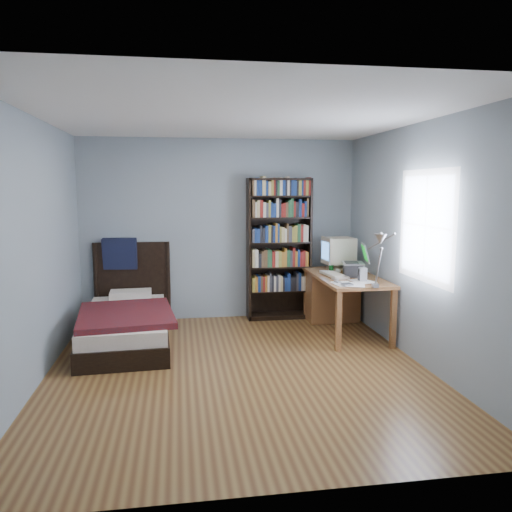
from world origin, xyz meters
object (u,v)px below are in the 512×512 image
desk (335,293)px  crt_monitor (338,251)px  keyboard (334,275)px  bed (127,320)px  laptop (354,267)px  speaker (363,275)px  desk_lamp (380,245)px  soda_can (331,269)px  bookshelf (279,249)px

desk → crt_monitor: (0.06, 0.07, 0.56)m
keyboard → bed: bearing=173.2°
crt_monitor → laptop: bearing=-86.0°
keyboard → speaker: 0.46m
desk → desk_lamp: (-0.05, -1.59, 0.84)m
desk → soda_can: bearing=-120.4°
crt_monitor → speaker: bearing=-89.6°
desk → desk_lamp: size_ratio=2.35×
desk → bed: bearing=-171.5°
keyboard → bed: bed is taller
soda_can → desk: bearing=59.6°
laptop → keyboard: (-0.25, 0.03, -0.10)m
soda_can → keyboard: bearing=-97.8°
desk_lamp → soda_can: (-0.08, 1.36, -0.47)m
desk → speaker: speaker is taller
desk_lamp → soda_can: desk_lamp is taller
desk → crt_monitor: size_ratio=3.49×
laptop → bookshelf: bearing=132.8°
speaker → desk_lamp: bearing=-96.5°
speaker → bed: (-2.78, 0.43, -0.56)m
desk_lamp → bookshelf: bookshelf is taller
crt_monitor → bed: size_ratio=0.21×
crt_monitor → keyboard: crt_monitor is taller
desk → soda_can: (-0.13, -0.22, 0.37)m
laptop → desk: bearing=101.3°
desk → desk_lamp: desk_lamp is taller
desk_lamp → bookshelf: (-0.65, 1.98, -0.27)m
speaker → bookshelf: 1.46m
bookshelf → bed: size_ratio=0.95×
speaker → keyboard: bearing=121.1°
desk → bookshelf: bearing=150.8°
laptop → soda_can: size_ratio=3.81×
speaker → bed: bed is taller
speaker → soda_can: speaker is taller
crt_monitor → bookshelf: (-0.76, 0.32, 0.01)m
desk_lamp → bed: bearing=156.1°
desk_lamp → laptop: bearing=82.7°
desk_lamp → keyboard: bearing=95.4°
crt_monitor → keyboard: 0.60m
desk → crt_monitor: 0.57m
keyboard → speaker: (0.22, -0.40, 0.07)m
desk → speaker: size_ratio=9.19×
desk → bed: 2.75m
keyboard → bookshelf: bearing=117.0°
crt_monitor → bed: bearing=-170.2°
desk_lamp → soda_can: 1.45m
keyboard → soda_can: 0.22m
desk_lamp → soda_can: size_ratio=6.09×
desk → soda_can: 0.45m
desk_lamp → soda_can: bearing=93.3°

